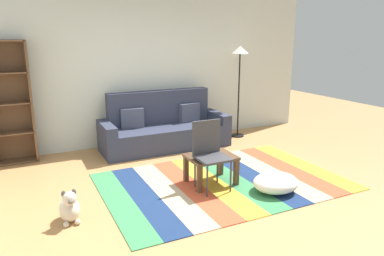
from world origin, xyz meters
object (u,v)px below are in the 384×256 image
object	(u,v)px
couch	(164,129)
coffee_table	(211,161)
pouf	(276,183)
tv_remote	(207,154)
folding_chair	(210,149)
standing_lamp	(240,62)
dog	(69,208)

from	to	relation	value
couch	coffee_table	bearing A→B (deg)	-91.49
couch	pouf	xyz separation A→B (m)	(0.57, -2.43, -0.21)
tv_remote	folding_chair	world-z (taller)	folding_chair
coffee_table	standing_lamp	distance (m)	2.73
couch	pouf	world-z (taller)	couch
coffee_table	tv_remote	xyz separation A→B (m)	(-0.02, 0.07, 0.09)
tv_remote	standing_lamp	bearing A→B (deg)	74.58
couch	pouf	size ratio (longest dim) A/B	3.73
dog	pouf	bearing A→B (deg)	-8.40
couch	folding_chair	bearing A→B (deg)	-93.83
coffee_table	folding_chair	distance (m)	0.25
dog	tv_remote	bearing A→B (deg)	9.42
dog	standing_lamp	bearing A→B (deg)	30.92
pouf	standing_lamp	bearing A→B (deg)	67.62
pouf	tv_remote	distance (m)	0.97
couch	folding_chair	world-z (taller)	couch
tv_remote	couch	bearing A→B (deg)	115.05
couch	dog	world-z (taller)	couch
dog	tv_remote	distance (m)	1.89
standing_lamp	tv_remote	size ratio (longest dim) A/B	11.79
couch	tv_remote	size ratio (longest dim) A/B	15.07
folding_chair	standing_lamp	bearing A→B (deg)	66.55
pouf	dog	size ratio (longest dim) A/B	1.52
coffee_table	tv_remote	world-z (taller)	tv_remote
pouf	folding_chair	world-z (taller)	folding_chair
couch	standing_lamp	xyz separation A→B (m)	(1.59, 0.03, 1.14)
coffee_table	folding_chair	bearing A→B (deg)	-126.75
tv_remote	folding_chair	distance (m)	0.22
pouf	dog	bearing A→B (deg)	171.60
tv_remote	folding_chair	xyz separation A→B (m)	(-0.06, -0.18, 0.12)
dog	folding_chair	size ratio (longest dim) A/B	0.44
standing_lamp	dog	bearing A→B (deg)	-149.08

